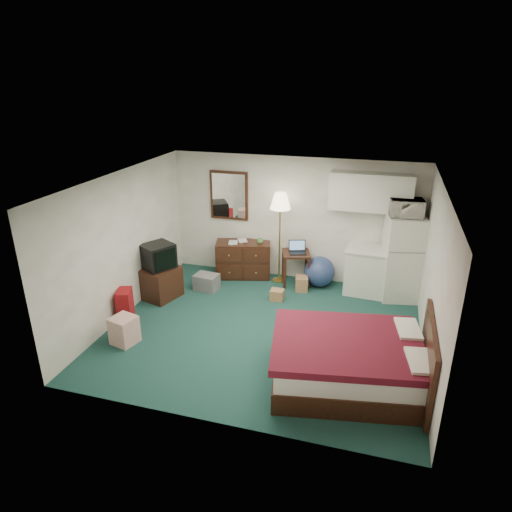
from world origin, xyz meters
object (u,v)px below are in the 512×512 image
(desk, at_px, (296,268))
(fridge, at_px, (402,258))
(bed, at_px, (350,362))
(suitcase, at_px, (125,306))
(kitchen_counter, at_px, (367,272))
(floor_lamp, at_px, (280,238))
(dresser, at_px, (243,259))
(tv_stand, at_px, (160,282))

(desk, distance_m, fridge, 2.05)
(bed, bearing_deg, suitcase, 160.83)
(desk, xyz_separation_m, bed, (1.34, -2.93, -0.01))
(kitchen_counter, height_order, suitcase, kitchen_counter)
(floor_lamp, relative_size, desk, 2.74)
(suitcase, bearing_deg, desk, 23.49)
(bed, bearing_deg, dresser, 119.84)
(fridge, bearing_deg, tv_stand, -175.00)
(floor_lamp, distance_m, tv_stand, 2.48)
(desk, height_order, tv_stand, desk)
(floor_lamp, xyz_separation_m, fridge, (2.34, -0.08, -0.12))
(dresser, xyz_separation_m, floor_lamp, (0.77, -0.02, 0.55))
(floor_lamp, xyz_separation_m, kitchen_counter, (1.75, -0.05, -0.49))
(dresser, bearing_deg, desk, -17.43)
(floor_lamp, height_order, kitchen_counter, floor_lamp)
(desk, bearing_deg, floor_lamp, 158.34)
(bed, bearing_deg, desk, 104.88)
(floor_lamp, relative_size, tv_stand, 2.83)
(dresser, height_order, kitchen_counter, kitchen_counter)
(bed, relative_size, tv_stand, 3.10)
(fridge, bearing_deg, desk, 167.45)
(dresser, height_order, desk, dresser)
(dresser, height_order, fridge, fridge)
(dresser, height_order, bed, dresser)
(floor_lamp, bearing_deg, fridge, -1.91)
(dresser, bearing_deg, bed, -65.28)
(kitchen_counter, bearing_deg, tv_stand, -157.24)
(dresser, relative_size, suitcase, 1.90)
(floor_lamp, distance_m, bed, 3.46)
(fridge, height_order, bed, fridge)
(fridge, bearing_deg, dresser, 167.05)
(floor_lamp, bearing_deg, desk, -4.60)
(desk, distance_m, kitchen_counter, 1.40)
(dresser, xyz_separation_m, tv_stand, (-1.22, -1.35, -0.08))
(tv_stand, bearing_deg, bed, -6.84)
(dresser, height_order, floor_lamp, floor_lamp)
(desk, xyz_separation_m, tv_stand, (-2.34, -1.30, -0.04))
(tv_stand, bearing_deg, suitcase, -81.62)
(desk, bearing_deg, tv_stand, -167.98)
(kitchen_counter, xyz_separation_m, tv_stand, (-3.74, -1.28, -0.14))
(suitcase, bearing_deg, floor_lamp, 28.17)
(dresser, relative_size, desk, 1.64)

